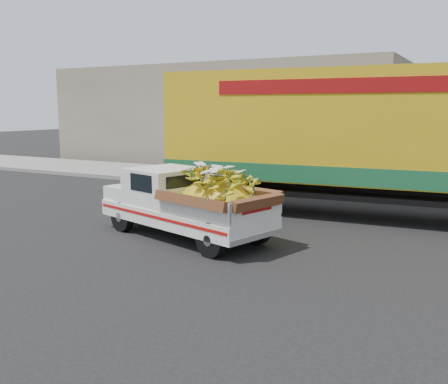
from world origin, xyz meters
The scene contains 6 objects.
ground centered at (0.00, 0.00, 0.00)m, with size 100.00×100.00×0.00m, color black.
curb centered at (0.00, 5.91, 0.07)m, with size 60.00×0.25×0.15m, color gray.
sidewalk centered at (0.00, 8.01, 0.07)m, with size 60.00×4.00×0.14m, color gray.
building_left centered at (-8.00, 13.91, 2.50)m, with size 18.00×6.00×5.00m, color gray.
pickup_truck centered at (-0.95, -0.66, 0.80)m, with size 4.50×2.68×1.49m.
semi_trailer centered at (2.38, 3.47, 2.12)m, with size 12.04×3.37×3.80m.
Camera 1 is at (4.58, -9.65, 2.81)m, focal length 40.00 mm.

